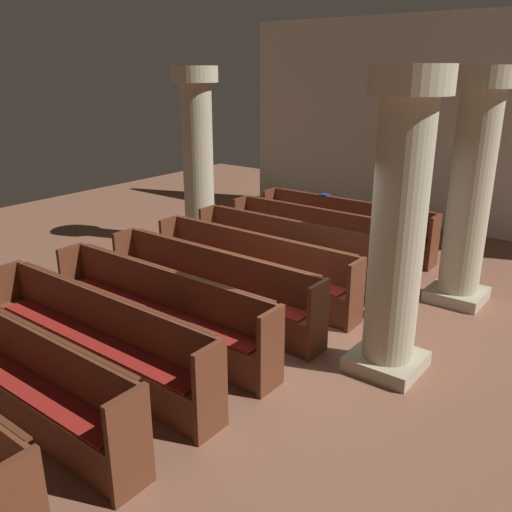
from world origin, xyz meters
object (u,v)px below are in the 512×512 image
Objects in this scene: pew_row_7 at (15,371)px; hymn_book at (325,195)px; pew_row_3 at (253,265)px; pew_row_1 at (318,236)px; pillar_aisle_rear at (399,224)px; pew_row_6 at (96,335)px; pew_row_0 at (344,224)px; pew_row_2 at (288,249)px; kneeler_box_navy at (387,310)px; pew_row_5 at (159,307)px; lectern at (394,221)px; pillar_aisle_side at (471,186)px; pillar_far_side at (198,155)px; pew_row_4 at (210,284)px.

hymn_book is at bearing 94.70° from pew_row_7.
pew_row_1 is at bearing 90.00° from pew_row_3.
pew_row_1 is 3.98m from pillar_aisle_rear.
pew_row_0 is at bearing 90.00° from pew_row_6.
pew_row_0 is 1.96m from pew_row_2.
kneeler_box_navy is (2.03, 0.52, -0.38)m from pew_row_3.
pew_row_6 is at bearing -140.15° from pillar_aisle_rear.
pew_row_5 is at bearing -90.00° from pew_row_3.
pew_row_1 is at bearing -107.55° from lectern.
pillar_aisle_side is at bearing -46.72° from lectern.
pew_row_7 is 1.06× the size of pillar_far_side.
pew_row_1 is 0.98m from pew_row_2.
pew_row_6 is at bearing -90.00° from pew_row_2.
kneeler_box_navy is (2.03, -0.46, -0.38)m from pew_row_2.
pew_row_7 is 3.37× the size of lectern.
pew_row_5 is at bearing -124.86° from pillar_aisle_side.
pew_row_2 is 3.39m from pillar_aisle_rear.
pew_row_2 is 1.06× the size of pillar_far_side.
pew_row_2 is 2.27m from hymn_book.
pillar_far_side reaches higher than pew_row_4.
kneeler_box_navy is (2.61, -2.60, -0.86)m from hymn_book.
pew_row_6 is 1.06× the size of pillar_aisle_rear.
pillar_aisle_side is at bearing 61.08° from pew_row_6.
pew_row_3 is at bearing -90.00° from pew_row_1.
pew_row_5 is 5.91m from lectern.
pew_row_5 is 1.06× the size of pillar_aisle_side.
pew_row_2 is at bearing -74.89° from hymn_book.
pillar_aisle_side reaches higher than lectern.
pew_row_0 is 10.46× the size of kneeler_box_navy.
pew_row_1 is 5.88m from pew_row_7.
pew_row_5 is (0.00, -2.94, 0.00)m from pew_row_2.
pew_row_4 is at bearing -175.10° from pillar_aisle_rear.
pillar_far_side is 5.00m from kneeler_box_navy.
pew_row_2 is at bearing -162.67° from pillar_aisle_side.
pew_row_4 is 4.02m from pillar_aisle_side.
pew_row_4 is at bearing -90.00° from pew_row_0.
lectern is at bearing 36.64° from pillar_far_side.
pew_row_3 is at bearing 163.89° from pillar_aisle_rear.
pew_row_4 is 1.06× the size of pillar_far_side.
pew_row_1 is at bearing 9.12° from pillar_far_side.
pillar_aisle_rear is at bearing -50.52° from hymn_book.
pillar_aisle_side is at bearing 34.47° from pew_row_3.
pew_row_0 and pew_row_3 have the same top height.
pew_row_3 reaches higher than kneeler_box_navy.
hymn_book is (-1.20, -0.79, 0.54)m from lectern.
kneeler_box_navy is at bearing -35.22° from pew_row_1.
pillar_aisle_rear is at bearing 50.41° from pew_row_7.
pew_row_0 is 3.13m from pillar_aisle_side.
lectern is at bearing 83.98° from pew_row_5.
pew_row_1 and pew_row_6 have the same top height.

